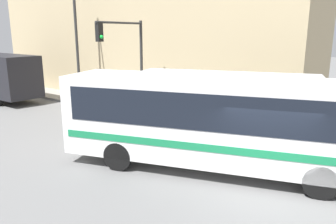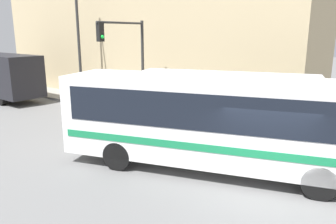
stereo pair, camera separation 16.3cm
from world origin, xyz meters
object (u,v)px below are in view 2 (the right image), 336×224
at_px(traffic_light_pole, 128,51).
at_px(fire_hydrant, 257,126).
at_px(city_bus, 222,117).
at_px(street_lamp, 73,29).

bearing_deg(traffic_light_pole, fire_hydrant, -81.76).
height_order(city_bus, street_lamp, street_lamp).
xyz_separation_m(traffic_light_pole, street_lamp, (0.89, 5.62, 1.15)).
xyz_separation_m(fire_hydrant, street_lamp, (-0.11, 12.51, 4.27)).
bearing_deg(street_lamp, fire_hydrant, -89.52).
relative_size(traffic_light_pole, street_lamp, 0.65).
height_order(fire_hydrant, street_lamp, street_lamp).
bearing_deg(traffic_light_pole, street_lamp, 81.00).
xyz_separation_m(city_bus, traffic_light_pole, (3.27, 7.36, 1.74)).
xyz_separation_m(city_bus, fire_hydrant, (4.27, 0.47, -1.39)).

